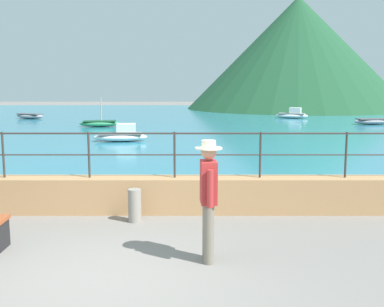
# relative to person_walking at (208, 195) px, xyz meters

# --- Properties ---
(ground_plane) EXTENTS (120.00, 120.00, 0.00)m
(ground_plane) POSITION_rel_person_walking_xyz_m (-1.41, -0.61, -0.98)
(ground_plane) COLOR slate
(promenade_wall) EXTENTS (20.00, 0.56, 0.70)m
(promenade_wall) POSITION_rel_person_walking_xyz_m (-1.41, 2.59, -0.63)
(promenade_wall) COLOR tan
(promenade_wall) RESTS_ON ground
(railing) EXTENTS (18.44, 0.04, 0.90)m
(railing) POSITION_rel_person_walking_xyz_m (-1.41, 2.59, 0.34)
(railing) COLOR #383330
(railing) RESTS_ON promenade_wall
(lake_water) EXTENTS (64.00, 44.32, 0.06)m
(lake_water) POSITION_rel_person_walking_xyz_m (-1.41, 25.23, -0.95)
(lake_water) COLOR teal
(lake_water) RESTS_ON ground
(hill_main) EXTENTS (21.64, 21.64, 10.88)m
(hill_main) POSITION_rel_person_walking_xyz_m (10.08, 40.21, 4.46)
(hill_main) COLOR #1E4C2D
(hill_main) RESTS_ON ground
(person_walking) EXTENTS (0.38, 0.57, 1.75)m
(person_walking) POSITION_rel_person_walking_xyz_m (0.00, 0.00, 0.00)
(person_walking) COLOR slate
(person_walking) RESTS_ON ground
(bollard) EXTENTS (0.24, 0.24, 0.61)m
(bollard) POSITION_rel_person_walking_xyz_m (-1.29, 1.93, -0.67)
(bollard) COLOR gray
(bollard) RESTS_ON ground
(boat_0) EXTENTS (2.39, 1.18, 0.36)m
(boat_0) POSITION_rel_person_walking_xyz_m (10.77, 21.96, -0.72)
(boat_0) COLOR gray
(boat_0) RESTS_ON lake_water
(boat_1) EXTENTS (2.37, 1.11, 0.76)m
(boat_1) POSITION_rel_person_walking_xyz_m (-3.27, 13.55, -0.65)
(boat_1) COLOR white
(boat_1) RESTS_ON lake_water
(boat_2) EXTENTS (2.47, 1.62, 0.76)m
(boat_2) POSITION_rel_person_walking_xyz_m (6.99, 27.11, -0.65)
(boat_2) COLOR white
(boat_2) RESTS_ON lake_water
(boat_3) EXTENTS (2.40, 1.19, 1.68)m
(boat_3) POSITION_rel_person_walking_xyz_m (-5.56, 20.41, -0.72)
(boat_3) COLOR #338C59
(boat_3) RESTS_ON lake_water
(boat_4) EXTENTS (2.46, 1.79, 0.36)m
(boat_4) POSITION_rel_person_walking_xyz_m (-11.74, 26.64, -0.72)
(boat_4) COLOR gray
(boat_4) RESTS_ON lake_water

